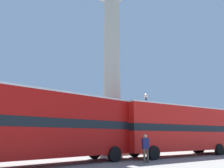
# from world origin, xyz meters

# --- Properties ---
(ground_plane) EXTENTS (200.00, 200.00, 0.00)m
(ground_plane) POSITION_xyz_m (0.00, 0.00, 0.00)
(ground_plane) COLOR gray
(monument_column) EXTENTS (5.76, 5.76, 20.87)m
(monument_column) POSITION_xyz_m (0.00, 0.00, 7.19)
(monument_column) COLOR #A39E8E
(monument_column) RESTS_ON ground_plane
(bus_a) EXTENTS (11.26, 3.47, 4.36)m
(bus_a) POSITION_xyz_m (-7.99, -5.51, 2.41)
(bus_a) COLOR #A80F0C
(bus_a) RESTS_ON ground_plane
(bus_c) EXTENTS (11.23, 3.37, 4.32)m
(bus_c) POSITION_xyz_m (2.95, -6.10, 2.39)
(bus_c) COLOR red
(bus_c) RESTS_ON ground_plane
(equestrian_statue) EXTENTS (3.26, 2.68, 6.04)m
(equestrian_statue) POSITION_xyz_m (10.39, 3.34, 1.85)
(equestrian_statue) COLOR #A39E8E
(equestrian_statue) RESTS_ON ground_plane
(street_lamp) EXTENTS (0.41, 0.41, 6.31)m
(street_lamp) POSITION_xyz_m (3.49, -1.72, 3.44)
(street_lamp) COLOR black
(street_lamp) RESTS_ON ground_plane
(pedestrian_near_lamp) EXTENTS (0.50, 0.26, 1.80)m
(pedestrian_near_lamp) POSITION_xyz_m (-2.60, -7.92, 1.03)
(pedestrian_near_lamp) COLOR #4C473D
(pedestrian_near_lamp) RESTS_ON ground_plane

